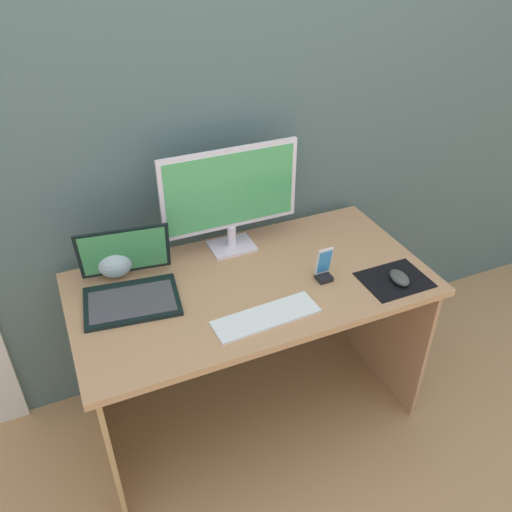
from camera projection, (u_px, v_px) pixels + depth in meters
ground_plane at (252, 407)px, 2.40m from camera, size 8.00×8.00×0.00m
wall_back at (209, 110)px, 2.00m from camera, size 6.00×0.04×2.50m
desk at (252, 312)px, 2.08m from camera, size 1.35×0.70×0.72m
monitor at (230, 195)px, 2.05m from camera, size 0.56×0.14×0.44m
laptop at (129, 284)px, 1.90m from camera, size 0.37×0.34×0.24m
fishbowl at (114, 260)px, 2.00m from camera, size 0.14×0.14×0.14m
keyboard_external at (266, 317)px, 1.82m from camera, size 0.38×0.14×0.01m
mousepad at (394, 280)px, 2.00m from camera, size 0.25×0.20×0.00m
mouse at (399, 278)px, 1.98m from camera, size 0.07×0.11×0.04m
phone_in_dock at (324, 269)px, 1.98m from camera, size 0.06×0.06×0.14m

